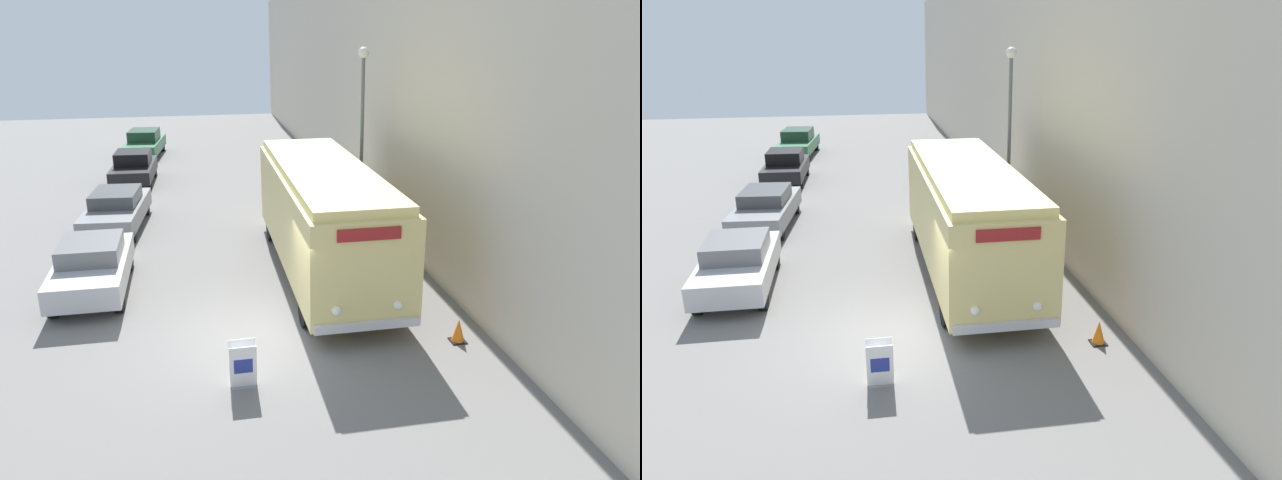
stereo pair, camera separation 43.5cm
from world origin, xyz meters
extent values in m
plane|color=slate|center=(0.00, 0.00, 0.00)|extent=(80.00, 80.00, 0.00)
cube|color=beige|center=(5.67, 10.00, 4.47)|extent=(0.30, 60.00, 8.94)
cylinder|color=black|center=(1.35, 0.34, 0.47)|extent=(0.28, 0.94, 0.94)
cylinder|color=black|center=(3.63, 0.34, 0.47)|extent=(0.28, 0.94, 0.94)
cylinder|color=black|center=(1.35, 7.04, 0.47)|extent=(0.28, 0.94, 0.94)
cylinder|color=black|center=(3.63, 7.04, 0.47)|extent=(0.28, 0.94, 0.94)
cube|color=#E5D17F|center=(2.49, 3.69, 1.74)|extent=(2.61, 9.50, 2.54)
cube|color=#F3DD87|center=(2.49, 3.69, 3.13)|extent=(2.40, 9.12, 0.24)
cube|color=silver|center=(2.49, -1.12, 0.59)|extent=(2.47, 0.12, 0.20)
sphere|color=white|center=(1.77, -1.09, 1.02)|extent=(0.22, 0.22, 0.22)
sphere|color=white|center=(3.21, -1.09, 1.02)|extent=(0.22, 0.22, 0.22)
cube|color=maroon|center=(2.49, -1.08, 2.76)|extent=(1.43, 0.06, 0.28)
cube|color=gray|center=(-0.41, -2.12, 0.00)|extent=(0.49, 0.21, 0.01)
cube|color=white|center=(-0.41, -2.21, 0.49)|extent=(0.55, 0.20, 0.99)
cube|color=white|center=(-0.41, -2.03, 0.49)|extent=(0.55, 0.20, 0.99)
cube|color=navy|center=(-0.41, -2.22, 0.52)|extent=(0.38, 0.07, 0.35)
cylinder|color=#595E60|center=(4.55, 7.20, 3.05)|extent=(0.12, 0.12, 6.09)
sphere|color=silver|center=(4.55, 7.20, 6.20)|extent=(0.36, 0.36, 0.36)
cylinder|color=black|center=(-4.87, 2.07, 0.34)|extent=(0.22, 0.68, 0.68)
cylinder|color=black|center=(-3.25, 2.08, 0.34)|extent=(0.22, 0.68, 0.68)
cylinder|color=black|center=(-4.88, 5.02, 0.34)|extent=(0.22, 0.68, 0.68)
cylinder|color=black|center=(-3.26, 5.03, 0.34)|extent=(0.22, 0.68, 0.68)
cube|color=#B7B7BC|center=(-4.06, 3.55, 0.66)|extent=(1.89, 4.36, 0.64)
cube|color=slate|center=(-4.06, 3.66, 1.22)|extent=(1.60, 1.96, 0.49)
cylinder|color=black|center=(-4.93, 7.85, 0.32)|extent=(0.22, 0.63, 0.63)
cylinder|color=black|center=(-3.36, 7.72, 0.32)|extent=(0.22, 0.63, 0.63)
cylinder|color=black|center=(-4.66, 11.12, 0.32)|extent=(0.22, 0.63, 0.63)
cylinder|color=black|center=(-3.09, 10.99, 0.32)|extent=(0.22, 0.63, 0.63)
cube|color=slate|center=(-4.01, 9.42, 0.62)|extent=(2.22, 4.82, 0.61)
cube|color=#3F4043|center=(-4.00, 9.53, 1.16)|extent=(1.73, 2.23, 0.47)
cylinder|color=black|center=(-4.76, 15.19, 0.32)|extent=(0.22, 0.65, 0.65)
cylinder|color=black|center=(-3.21, 15.13, 0.32)|extent=(0.22, 0.65, 0.65)
cylinder|color=black|center=(-4.65, 17.85, 0.32)|extent=(0.22, 0.65, 0.65)
cylinder|color=black|center=(-3.10, 17.79, 0.32)|extent=(0.22, 0.65, 0.65)
cube|color=black|center=(-3.93, 16.49, 0.62)|extent=(1.97, 4.13, 0.59)
cube|color=black|center=(-3.93, 16.59, 1.21)|extent=(1.61, 1.89, 0.59)
cylinder|color=black|center=(-4.76, 21.47, 0.32)|extent=(0.22, 0.64, 0.64)
cylinder|color=black|center=(-3.23, 21.32, 0.32)|extent=(0.22, 0.64, 0.64)
cylinder|color=black|center=(-4.45, 24.63, 0.32)|extent=(0.22, 0.64, 0.64)
cylinder|color=black|center=(-2.92, 24.48, 0.32)|extent=(0.22, 0.64, 0.64)
cube|color=#2D6642|center=(-3.84, 22.98, 0.62)|extent=(2.23, 4.72, 0.60)
cube|color=#193824|center=(-3.83, 23.09, 1.21)|extent=(1.72, 2.19, 0.58)
cube|color=black|center=(4.68, -1.20, 0.01)|extent=(0.36, 0.36, 0.03)
cone|color=orange|center=(4.68, -1.20, 0.30)|extent=(0.30, 0.30, 0.54)
camera|label=1|loc=(-1.10, -13.36, 7.01)|focal=35.00mm
camera|label=2|loc=(-0.67, -13.44, 7.01)|focal=35.00mm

